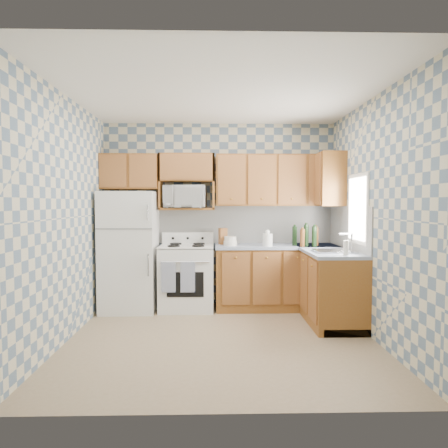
{
  "coord_description": "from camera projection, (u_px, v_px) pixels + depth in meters",
  "views": [
    {
      "loc": [
        -0.07,
        -4.4,
        1.52
      ],
      "look_at": [
        0.05,
        0.75,
        1.25
      ],
      "focal_mm": 32.0,
      "sensor_mm": 36.0,
      "label": 1
    }
  ],
  "objects": [
    {
      "name": "bottle_0",
      "position": [
        306.0,
        235.0,
        5.57
      ],
      "size": [
        0.07,
        0.07,
        0.3
      ],
      "primitive_type": "cylinder",
      "color": "black",
      "rests_on": "countertop_back"
    },
    {
      "name": "bottle_3",
      "position": [
        302.0,
        238.0,
        5.49
      ],
      "size": [
        0.07,
        0.07,
        0.24
      ],
      "primitive_type": "cylinder",
      "color": "brown",
      "rests_on": "countertop_back"
    },
    {
      "name": "dish_towel_right",
      "position": [
        188.0,
        277.0,
        5.36
      ],
      "size": [
        0.19,
        0.02,
        0.41
      ],
      "primitive_type": "cube",
      "color": "navy",
      "rests_on": "stove_body"
    },
    {
      "name": "microwave_shelf",
      "position": [
        187.0,
        209.0,
        5.82
      ],
      "size": [
        0.8,
        0.33,
        0.03
      ],
      "primitive_type": "cube",
      "color": "brown",
      "rests_on": "back_wall"
    },
    {
      "name": "upper_cabinets_right",
      "position": [
        328.0,
        180.0,
        5.66
      ],
      "size": [
        0.33,
        0.7,
        0.74
      ],
      "primitive_type": "cube",
      "color": "brown",
      "rests_on": "right_wall"
    },
    {
      "name": "backguard",
      "position": [
        188.0,
        238.0,
        5.95
      ],
      "size": [
        0.76,
        0.08,
        0.17
      ],
      "primitive_type": "cube",
      "color": "white",
      "rests_on": "cooktop"
    },
    {
      "name": "stove_body",
      "position": [
        187.0,
        278.0,
        5.71
      ],
      "size": [
        0.76,
        0.65,
        0.9
      ],
      "primitive_type": "cube",
      "color": "white",
      "rests_on": "floor"
    },
    {
      "name": "base_cabinets_right",
      "position": [
        326.0,
        285.0,
        5.28
      ],
      "size": [
        0.6,
        1.6,
        0.88
      ],
      "primitive_type": "cube",
      "color": "brown",
      "rests_on": "floor"
    },
    {
      "name": "soap_bottle",
      "position": [
        346.0,
        248.0,
        4.59
      ],
      "size": [
        0.06,
        0.06,
        0.17
      ],
      "primitive_type": "cylinder",
      "color": "silver",
      "rests_on": "countertop_right"
    },
    {
      "name": "countertop_right",
      "position": [
        326.0,
        250.0,
        5.26
      ],
      "size": [
        0.63,
        1.6,
        0.04
      ],
      "primitive_type": "cube",
      "color": "slate",
      "rests_on": "base_cabinets_right"
    },
    {
      "name": "window",
      "position": [
        358.0,
        209.0,
        4.88
      ],
      "size": [
        0.02,
        0.66,
        0.86
      ],
      "primitive_type": "cube",
      "color": "white",
      "rests_on": "right_wall"
    },
    {
      "name": "food_containers",
      "position": [
        230.0,
        241.0,
        5.66
      ],
      "size": [
        0.19,
        0.19,
        0.13
      ],
      "primitive_type": null,
      "color": "silver",
      "rests_on": "countertop_back"
    },
    {
      "name": "upper_cabinets_fridge",
      "position": [
        130.0,
        172.0,
        5.77
      ],
      "size": [
        0.82,
        0.33,
        0.5
      ],
      "primitive_type": "cube",
      "color": "brown",
      "rests_on": "back_wall"
    },
    {
      "name": "microwave",
      "position": [
        185.0,
        197.0,
        5.76
      ],
      "size": [
        0.62,
        0.45,
        0.33
      ],
      "primitive_type": "imported",
      "rotation": [
        0.0,
        0.0,
        -0.09
      ],
      "color": "white",
      "rests_on": "microwave_shelf"
    },
    {
      "name": "backsplash_back",
      "position": [
        246.0,
        224.0,
        6.0
      ],
      "size": [
        2.6,
        0.02,
        0.56
      ],
      "primitive_type": "cube",
      "color": "silver",
      "rests_on": "back_wall"
    },
    {
      "name": "knife_block",
      "position": [
        223.0,
        236.0,
        5.81
      ],
      "size": [
        0.13,
        0.13,
        0.24
      ],
      "primitive_type": "cube",
      "rotation": [
        0.0,
        0.0,
        0.29
      ],
      "color": "brown",
      "rests_on": "countertop_back"
    },
    {
      "name": "cooktop",
      "position": [
        187.0,
        246.0,
        5.68
      ],
      "size": [
        0.76,
        0.65,
        0.02
      ],
      "primitive_type": "cube",
      "color": "silver",
      "rests_on": "stove_body"
    },
    {
      "name": "bottle_2",
      "position": [
        316.0,
        236.0,
        5.62
      ],
      "size": [
        0.07,
        0.07,
        0.26
      ],
      "primitive_type": "cylinder",
      "color": "brown",
      "rests_on": "countertop_back"
    },
    {
      "name": "base_cabinets_back",
      "position": [
        277.0,
        278.0,
        5.77
      ],
      "size": [
        1.75,
        0.6,
        0.88
      ],
      "primitive_type": "cube",
      "color": "brown",
      "rests_on": "floor"
    },
    {
      "name": "right_wall",
      "position": [
        374.0,
        218.0,
        4.44
      ],
      "size": [
        0.02,
        3.2,
        2.7
      ],
      "primitive_type": "cube",
      "color": "slate",
      "rests_on": "ground"
    },
    {
      "name": "refrigerator",
      "position": [
        130.0,
        251.0,
        5.64
      ],
      "size": [
        0.75,
        0.7,
        1.68
      ],
      "primitive_type": "cube",
      "color": "white",
      "rests_on": "floor"
    },
    {
      "name": "sink",
      "position": [
        334.0,
        251.0,
        4.91
      ],
      "size": [
        0.48,
        0.4,
        0.03
      ],
      "primitive_type": "cube",
      "color": "#B7B7BC",
      "rests_on": "countertop_right"
    },
    {
      "name": "dish_towel_left",
      "position": [
        168.0,
        277.0,
        5.35
      ],
      "size": [
        0.19,
        0.02,
        0.41
      ],
      "primitive_type": "cube",
      "color": "navy",
      "rests_on": "stove_body"
    },
    {
      "name": "electric_kettle",
      "position": [
        268.0,
        240.0,
        5.56
      ],
      "size": [
        0.14,
        0.14,
        0.18
      ],
      "primitive_type": "cylinder",
      "color": "white",
      "rests_on": "countertop_back"
    },
    {
      "name": "upper_cabinets_back",
      "position": [
        276.0,
        181.0,
        5.83
      ],
      "size": [
        1.75,
        0.33,
        0.74
      ],
      "primitive_type": "cube",
      "color": "brown",
      "rests_on": "back_wall"
    },
    {
      "name": "backsplash_right",
      "position": [
        348.0,
        227.0,
        5.25
      ],
      "size": [
        0.02,
        1.6,
        0.56
      ],
      "primitive_type": "cube",
      "color": "silver",
      "rests_on": "right_wall"
    },
    {
      "name": "bottle_1",
      "position": [
        314.0,
        236.0,
        5.52
      ],
      "size": [
        0.07,
        0.07,
        0.28
      ],
      "primitive_type": "cylinder",
      "color": "black",
      "rests_on": "countertop_back"
    },
    {
      "name": "bottle_4",
      "position": [
        295.0,
        236.0,
        5.63
      ],
      "size": [
        0.07,
        0.07,
        0.27
      ],
      "primitive_type": "cylinder",
      "color": "black",
      "rests_on": "countertop_back"
    },
    {
      "name": "countertop_back",
      "position": [
        277.0,
        246.0,
        5.74
      ],
      "size": [
        1.77,
        0.63,
        0.04
      ],
      "primitive_type": "cube",
      "color": "slate",
      "rests_on": "base_cabinets_back"
    },
    {
      "name": "floor",
      "position": [
        221.0,
        339.0,
        4.47
      ],
      "size": [
        3.4,
        3.4,
        0.0
      ],
      "primitive_type": "plane",
      "color": "#836D50",
      "rests_on": "ground"
    },
    {
      "name": "back_wall",
      "position": [
        219.0,
        214.0,
        6.0
      ],
      "size": [
        3.4,
        0.02,
        2.7
      ],
      "primitive_type": "cube",
      "color": "slate",
      "rests_on": "ground"
    }
  ]
}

